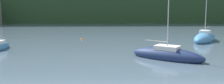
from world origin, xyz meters
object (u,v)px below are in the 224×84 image
Objects in this scene: sailboat_far_0 at (0,47)px; sailboat_mid_3 at (167,55)px; mooring_buoy_mid at (82,40)px; sailboat_far_2 at (205,38)px.

sailboat_mid_3 is (19.08, -6.00, 0.09)m from sailboat_far_0.
mooring_buoy_mid is at bearing 133.37° from sailboat_far_0.
mooring_buoy_mid is (9.15, 8.89, -0.33)m from sailboat_far_0.
mooring_buoy_mid is (-9.92, 14.89, -0.42)m from sailboat_mid_3.
sailboat_far_2 reaches higher than mooring_buoy_mid.
sailboat_far_0 is 28.65m from sailboat_far_2.
sailboat_far_2 reaches higher than sailboat_far_0.
sailboat_far_2 is 18.87m from mooring_buoy_mid.
sailboat_far_2 is at bearing 102.49° from sailboat_far_0.
sailboat_mid_3 is at bearing 71.73° from sailboat_far_0.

